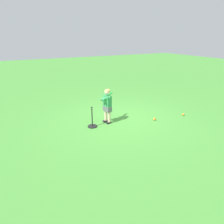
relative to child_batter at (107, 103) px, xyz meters
name	(u,v)px	position (x,y,z in m)	size (l,w,h in m)	color
ground_plane	(122,119)	(-0.53, -0.02, -0.65)	(40.00, 40.00, 0.00)	#479338
child_batter	(107,103)	(0.00, 0.00, 0.00)	(0.55, 0.45, 1.08)	#232328
play_ball_far_right	(183,114)	(-2.56, 0.71, -0.61)	(0.08, 0.08, 0.08)	orange
play_ball_by_bucket	(155,119)	(-1.41, 0.58, -0.61)	(0.09, 0.09, 0.09)	orange
batting_tee	(92,124)	(0.55, 0.08, -0.55)	(0.28, 0.28, 0.62)	black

